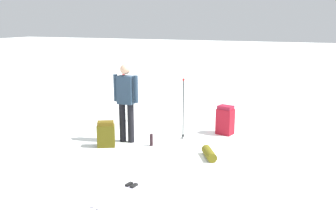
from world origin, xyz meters
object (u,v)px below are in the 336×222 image
backpack_large_dark (225,120)px  ski_poles_planted_near (183,106)px  sleeping_mat_rolled (209,154)px  skier_standing (126,99)px  ski_poles_planted_far (124,96)px  ski_pair_near (131,186)px  thermos_bottle (151,140)px  backpack_bright (106,134)px

backpack_large_dark → ski_poles_planted_near: size_ratio=0.50×
sleeping_mat_rolled → skier_standing: bearing=-98.5°
ski_poles_planted_far → ski_poles_planted_near: bearing=72.6°
skier_standing → backpack_large_dark: 2.38m
skier_standing → ski_pair_near: bearing=30.0°
ski_poles_planted_far → ski_pair_near: bearing=30.2°
skier_standing → ski_poles_planted_near: size_ratio=1.25×
backpack_large_dark → ski_poles_planted_near: 1.12m
ski_poles_planted_near → ski_pair_near: bearing=2.2°
skier_standing → ski_pair_near: skier_standing is taller
ski_pair_near → backpack_large_dark: size_ratio=2.52×
ski_poles_planted_near → ski_poles_planted_far: ski_poles_planted_near is taller
sleeping_mat_rolled → ski_poles_planted_far: bearing=-119.8°
ski_pair_near → thermos_bottle: 2.03m
ski_pair_near → thermos_bottle: bearing=-164.3°
ski_pair_near → thermos_bottle: size_ratio=6.56×
sleeping_mat_rolled → backpack_large_dark: bearing=-176.7°
sleeping_mat_rolled → thermos_bottle: (-0.24, -1.33, 0.04)m
backpack_large_dark → thermos_bottle: backpack_large_dark is taller
ski_poles_planted_far → backpack_large_dark: bearing=92.4°
ski_poles_planted_near → thermos_bottle: (0.74, -0.44, -0.62)m
ski_pair_near → backpack_large_dark: backpack_large_dark is taller
backpack_bright → ski_poles_planted_near: bearing=131.5°
backpack_large_dark → sleeping_mat_rolled: size_ratio=1.23×
ski_pair_near → ski_poles_planted_far: (-3.25, -1.89, 0.71)m
backpack_bright → thermos_bottle: bearing=115.4°
backpack_bright → sleeping_mat_rolled: backpack_bright is taller
skier_standing → sleeping_mat_rolled: 2.15m
ski_pair_near → ski_poles_planted_near: bearing=-177.8°
backpack_large_dark → ski_pair_near: bearing=-11.6°
skier_standing → sleeping_mat_rolled: size_ratio=3.09×
ski_pair_near → backpack_bright: (-1.54, -1.40, 0.26)m
backpack_bright → backpack_large_dark: bearing=131.0°
backpack_bright → ski_poles_planted_near: (-1.15, 1.30, 0.48)m
skier_standing → backpack_bright: (0.46, -0.24, -0.69)m
skier_standing → backpack_large_dark: (-1.35, 1.85, -0.62)m
ski_poles_planted_near → sleeping_mat_rolled: bearing=42.4°
backpack_large_dark → ski_poles_planted_far: ski_poles_planted_far is taller
backpack_bright → ski_poles_planted_far: ski_poles_planted_far is taller
ski_poles_planted_near → backpack_large_dark: bearing=130.1°
backpack_bright → skier_standing: bearing=152.2°
ski_poles_planted_near → sleeping_mat_rolled: ski_poles_planted_near is taller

